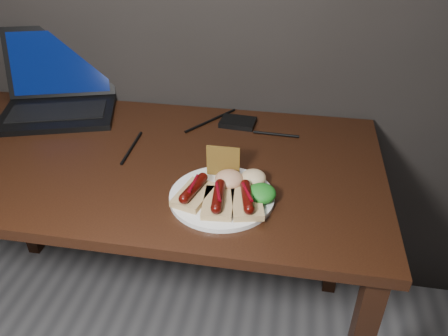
% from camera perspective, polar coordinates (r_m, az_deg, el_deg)
% --- Properties ---
extents(desk, '(1.40, 0.70, 0.75)m').
position_cam_1_polar(desk, '(1.31, -11.60, -1.75)').
color(desk, black).
rests_on(desk, ground).
extents(laptop, '(0.44, 0.42, 0.25)m').
position_cam_1_polar(laptop, '(1.58, -20.80, 9.02)').
color(laptop, black).
rests_on(laptop, desk).
extents(hard_drive, '(0.12, 0.09, 0.02)m').
position_cam_1_polar(hard_drive, '(1.40, 1.83, 5.99)').
color(hard_drive, black).
rests_on(hard_drive, desk).
extents(desk_cables, '(0.91, 0.39, 0.01)m').
position_cam_1_polar(desk_cables, '(1.38, -9.48, 4.92)').
color(desk_cables, black).
rests_on(desk_cables, desk).
extents(plate, '(0.31, 0.31, 0.01)m').
position_cam_1_polar(plate, '(1.07, -0.28, -3.75)').
color(plate, white).
rests_on(plate, desk).
extents(bread_sausage_left, '(0.10, 0.13, 0.04)m').
position_cam_1_polar(bread_sausage_left, '(1.05, -3.96, -3.11)').
color(bread_sausage_left, tan).
rests_on(bread_sausage_left, plate).
extents(bread_sausage_center, '(0.08, 0.12, 0.04)m').
position_cam_1_polar(bread_sausage_center, '(1.02, -0.76, -4.18)').
color(bread_sausage_center, tan).
rests_on(bread_sausage_center, plate).
extents(bread_sausage_right, '(0.09, 0.13, 0.04)m').
position_cam_1_polar(bread_sausage_right, '(1.02, 3.02, -4.24)').
color(bread_sausage_right, tan).
rests_on(bread_sausage_right, plate).
extents(crispbread, '(0.08, 0.01, 0.08)m').
position_cam_1_polar(crispbread, '(1.11, -0.11, 0.86)').
color(crispbread, olive).
rests_on(crispbread, plate).
extents(salad_greens, '(0.07, 0.07, 0.04)m').
position_cam_1_polar(salad_greens, '(1.04, 4.92, -3.31)').
color(salad_greens, '#136116').
rests_on(salad_greens, plate).
extents(salsa_mound, '(0.07, 0.07, 0.04)m').
position_cam_1_polar(salsa_mound, '(1.08, 0.68, -1.48)').
color(salsa_mound, maroon).
rests_on(salsa_mound, plate).
extents(coleslaw_mound, '(0.06, 0.06, 0.04)m').
position_cam_1_polar(coleslaw_mound, '(1.09, 3.86, -1.27)').
color(coleslaw_mound, beige).
rests_on(coleslaw_mound, plate).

